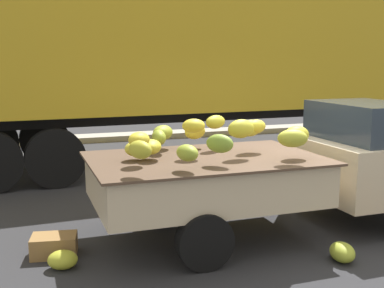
{
  "coord_description": "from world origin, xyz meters",
  "views": [
    {
      "loc": [
        -3.65,
        -5.42,
        2.26
      ],
      "look_at": [
        -1.62,
        0.35,
        1.23
      ],
      "focal_mm": 45.63,
      "sensor_mm": 36.0,
      "label": 1
    }
  ],
  "objects_px": {
    "pickup_truck": "(338,162)",
    "fallen_banana_bunch_near_tailgate": "(63,260)",
    "semi_trailer": "(209,49)",
    "produce_crate": "(54,245)",
    "fallen_banana_bunch_by_wheel": "(342,252)"
  },
  "relations": [
    {
      "from": "pickup_truck",
      "to": "fallen_banana_bunch_near_tailgate",
      "type": "bearing_deg",
      "value": -175.47
    },
    {
      "from": "pickup_truck",
      "to": "semi_trailer",
      "type": "height_order",
      "value": "semi_trailer"
    },
    {
      "from": "fallen_banana_bunch_near_tailgate",
      "to": "fallen_banana_bunch_by_wheel",
      "type": "distance_m",
      "value": 3.16
    },
    {
      "from": "pickup_truck",
      "to": "produce_crate",
      "type": "xyz_separation_m",
      "value": [
        -3.84,
        0.12,
        -0.77
      ]
    },
    {
      "from": "fallen_banana_bunch_near_tailgate",
      "to": "produce_crate",
      "type": "xyz_separation_m",
      "value": [
        -0.06,
        0.42,
        0.02
      ]
    },
    {
      "from": "semi_trailer",
      "to": "pickup_truck",
      "type": "bearing_deg",
      "value": -90.71
    },
    {
      "from": "semi_trailer",
      "to": "fallen_banana_bunch_near_tailgate",
      "type": "distance_m",
      "value": 6.69
    },
    {
      "from": "fallen_banana_bunch_by_wheel",
      "to": "fallen_banana_bunch_near_tailgate",
      "type": "bearing_deg",
      "value": 164.4
    },
    {
      "from": "pickup_truck",
      "to": "semi_trailer",
      "type": "distance_m",
      "value": 5.0
    },
    {
      "from": "fallen_banana_bunch_near_tailgate",
      "to": "produce_crate",
      "type": "distance_m",
      "value": 0.43
    },
    {
      "from": "pickup_truck",
      "to": "produce_crate",
      "type": "bearing_deg",
      "value": 178.13
    },
    {
      "from": "pickup_truck",
      "to": "produce_crate",
      "type": "height_order",
      "value": "pickup_truck"
    },
    {
      "from": "semi_trailer",
      "to": "produce_crate",
      "type": "bearing_deg",
      "value": -131.04
    },
    {
      "from": "pickup_truck",
      "to": "fallen_banana_bunch_near_tailgate",
      "type": "distance_m",
      "value": 3.87
    },
    {
      "from": "pickup_truck",
      "to": "fallen_banana_bunch_by_wheel",
      "type": "relative_size",
      "value": 13.63
    }
  ]
}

